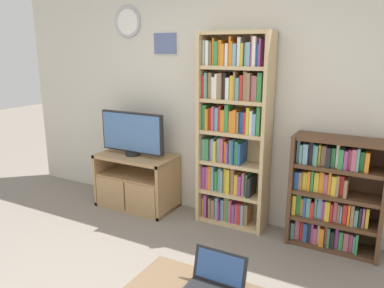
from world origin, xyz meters
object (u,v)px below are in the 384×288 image
Objects in this scene: tv_stand at (136,181)px; television at (132,133)px; laptop at (215,282)px; bookshelf_tall at (232,132)px; bookshelf_short at (332,194)px.

tv_stand is 1.11× the size of television.
television is 2.37m from laptop.
bookshelf_short is at bearing -0.89° from bookshelf_tall.
bookshelf_tall is (1.18, 0.14, 0.12)m from television.
tv_stand is at bearing 138.71° from laptop.
television reaches higher than tv_stand.
tv_stand is at bearing -176.54° from bookshelf_short.
bookshelf_tall is 5.67× the size of laptop.
bookshelf_tall is 1.87× the size of bookshelf_short.
bookshelf_tall is at bearing 7.29° from tv_stand.
television is at bearing -176.85° from bookshelf_short.
bookshelf_tall is at bearing 179.11° from bookshelf_short.
bookshelf_short is (2.16, 0.13, 0.20)m from tv_stand.
bookshelf_short is 3.03× the size of laptop.
television is 0.77× the size of bookshelf_short.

